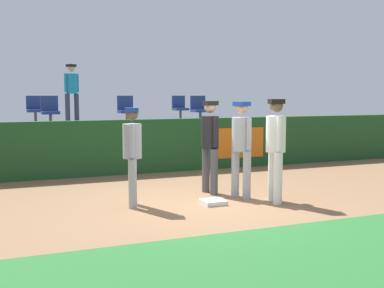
{
  "coord_description": "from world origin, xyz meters",
  "views": [
    {
      "loc": [
        -3.49,
        -7.82,
        1.95
      ],
      "look_at": [
        0.15,
        0.96,
        1.0
      ],
      "focal_mm": 45.34,
      "sensor_mm": 36.0,
      "label": 1
    }
  ],
  "objects_px": {
    "seat_front_center": "(126,109)",
    "player_coach_visitor": "(241,142)",
    "seat_front_right": "(199,108)",
    "seat_front_left": "(50,110)",
    "first_base": "(213,202)",
    "player_fielder_home": "(276,143)",
    "seat_back_right": "(180,107)",
    "seat_back_left": "(35,108)",
    "player_umpire": "(210,140)",
    "spectator_hooded": "(72,89)",
    "player_runner_visitor": "(132,150)"
  },
  "relations": [
    {
      "from": "seat_front_center",
      "to": "player_coach_visitor",
      "type": "bearing_deg",
      "value": -79.81
    },
    {
      "from": "seat_front_right",
      "to": "seat_front_left",
      "type": "bearing_deg",
      "value": -180.0
    },
    {
      "from": "first_base",
      "to": "player_fielder_home",
      "type": "relative_size",
      "value": 0.21
    },
    {
      "from": "seat_front_left",
      "to": "seat_back_right",
      "type": "distance_m",
      "value": 4.68
    },
    {
      "from": "player_coach_visitor",
      "to": "seat_front_center",
      "type": "distance_m",
      "value": 5.14
    },
    {
      "from": "player_coach_visitor",
      "to": "seat_front_left",
      "type": "bearing_deg",
      "value": -163.17
    },
    {
      "from": "seat_back_left",
      "to": "seat_back_right",
      "type": "height_order",
      "value": "same"
    },
    {
      "from": "player_umpire",
      "to": "seat_back_right",
      "type": "height_order",
      "value": "seat_back_right"
    },
    {
      "from": "player_coach_visitor",
      "to": "seat_back_left",
      "type": "bearing_deg",
      "value": -168.6
    },
    {
      "from": "first_base",
      "to": "spectator_hooded",
      "type": "xyz_separation_m",
      "value": [
        -1.21,
        8.23,
        2.14
      ]
    },
    {
      "from": "player_umpire",
      "to": "seat_front_right",
      "type": "bearing_deg",
      "value": 154.22
    },
    {
      "from": "player_coach_visitor",
      "to": "seat_front_right",
      "type": "relative_size",
      "value": 2.19
    },
    {
      "from": "seat_front_center",
      "to": "first_base",
      "type": "bearing_deg",
      "value": -88.12
    },
    {
      "from": "player_fielder_home",
      "to": "seat_front_center",
      "type": "distance_m",
      "value": 5.77
    },
    {
      "from": "seat_front_right",
      "to": "player_fielder_home",
      "type": "bearing_deg",
      "value": -99.15
    },
    {
      "from": "seat_front_right",
      "to": "seat_front_left",
      "type": "distance_m",
      "value": 4.25
    },
    {
      "from": "seat_front_left",
      "to": "first_base",
      "type": "bearing_deg",
      "value": -67.45
    },
    {
      "from": "seat_front_left",
      "to": "seat_back_right",
      "type": "bearing_deg",
      "value": 22.6
    },
    {
      "from": "player_fielder_home",
      "to": "seat_front_right",
      "type": "bearing_deg",
      "value": -174.56
    },
    {
      "from": "seat_front_right",
      "to": "seat_front_left",
      "type": "xyz_separation_m",
      "value": [
        -4.25,
        -0.0,
        -0.0
      ]
    },
    {
      "from": "first_base",
      "to": "seat_front_right",
      "type": "bearing_deg",
      "value": 69.17
    },
    {
      "from": "player_fielder_home",
      "to": "seat_back_left",
      "type": "xyz_separation_m",
      "value": [
        -3.58,
        7.4,
        0.49
      ]
    },
    {
      "from": "player_runner_visitor",
      "to": "seat_back_right",
      "type": "distance_m",
      "value": 7.61
    },
    {
      "from": "player_umpire",
      "to": "seat_front_right",
      "type": "distance_m",
      "value": 4.76
    },
    {
      "from": "first_base",
      "to": "player_umpire",
      "type": "xyz_separation_m",
      "value": [
        0.35,
        0.92,
        1.03
      ]
    },
    {
      "from": "first_base",
      "to": "seat_front_center",
      "type": "bearing_deg",
      "value": 91.88
    },
    {
      "from": "seat_back_right",
      "to": "seat_front_center",
      "type": "xyz_separation_m",
      "value": [
        -2.28,
        -1.8,
        -0.0
      ]
    },
    {
      "from": "first_base",
      "to": "player_fielder_home",
      "type": "height_order",
      "value": "player_fielder_home"
    },
    {
      "from": "seat_front_left",
      "to": "spectator_hooded",
      "type": "height_order",
      "value": "spectator_hooded"
    },
    {
      "from": "player_umpire",
      "to": "seat_front_center",
      "type": "xyz_separation_m",
      "value": [
        -0.53,
        4.42,
        0.51
      ]
    },
    {
      "from": "player_runner_visitor",
      "to": "seat_front_right",
      "type": "distance_m",
      "value": 6.03
    },
    {
      "from": "first_base",
      "to": "seat_front_center",
      "type": "distance_m",
      "value": 5.56
    },
    {
      "from": "player_fielder_home",
      "to": "seat_back_left",
      "type": "relative_size",
      "value": 2.25
    },
    {
      "from": "first_base",
      "to": "player_umpire",
      "type": "height_order",
      "value": "player_umpire"
    },
    {
      "from": "seat_front_right",
      "to": "seat_back_right",
      "type": "xyz_separation_m",
      "value": [
        0.07,
        1.8,
        -0.0
      ]
    },
    {
      "from": "seat_front_right",
      "to": "seat_front_center",
      "type": "bearing_deg",
      "value": -179.99
    },
    {
      "from": "seat_front_right",
      "to": "seat_back_right",
      "type": "distance_m",
      "value": 1.8
    },
    {
      "from": "player_runner_visitor",
      "to": "seat_back_left",
      "type": "xyz_separation_m",
      "value": [
        -1.07,
        6.74,
        0.57
      ]
    },
    {
      "from": "seat_front_right",
      "to": "spectator_hooded",
      "type": "relative_size",
      "value": 0.46
    },
    {
      "from": "player_coach_visitor",
      "to": "player_runner_visitor",
      "type": "bearing_deg",
      "value": -106.15
    },
    {
      "from": "player_fielder_home",
      "to": "seat_front_center",
      "type": "height_order",
      "value": "seat_front_center"
    },
    {
      "from": "spectator_hooded",
      "to": "player_runner_visitor",
      "type": "bearing_deg",
      "value": 67.29
    },
    {
      "from": "player_fielder_home",
      "to": "player_runner_visitor",
      "type": "bearing_deg",
      "value": -90.26
    },
    {
      "from": "seat_front_right",
      "to": "seat_back_left",
      "type": "bearing_deg",
      "value": 158.11
    },
    {
      "from": "seat_back_left",
      "to": "spectator_hooded",
      "type": "bearing_deg",
      "value": 41.35
    },
    {
      "from": "first_base",
      "to": "seat_front_left",
      "type": "relative_size",
      "value": 0.48
    },
    {
      "from": "player_fielder_home",
      "to": "seat_front_left",
      "type": "bearing_deg",
      "value": -134.54
    },
    {
      "from": "seat_front_center",
      "to": "seat_front_left",
      "type": "bearing_deg",
      "value": -180.0
    },
    {
      "from": "player_fielder_home",
      "to": "seat_front_left",
      "type": "distance_m",
      "value": 6.55
    },
    {
      "from": "first_base",
      "to": "player_runner_visitor",
      "type": "distance_m",
      "value": 1.73
    }
  ]
}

